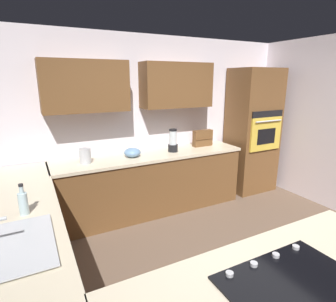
{
  "coord_description": "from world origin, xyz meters",
  "views": [
    {
      "loc": [
        1.66,
        1.81,
        1.97
      ],
      "look_at": [
        -0.01,
        -1.4,
        1.01
      ],
      "focal_mm": 29.15,
      "sensor_mm": 36.0,
      "label": 1
    }
  ],
  "objects_px": {
    "sink_unit": "(15,245)",
    "spice_rack": "(203,138)",
    "cooktop": "(297,286)",
    "kettle": "(85,156)",
    "mixing_bowl": "(132,152)",
    "dish_soap_bottle": "(23,203)",
    "blender": "(173,142)",
    "wall_oven": "(252,131)"
  },
  "relations": [
    {
      "from": "mixing_bowl",
      "to": "spice_rack",
      "type": "bearing_deg",
      "value": -176.01
    },
    {
      "from": "mixing_bowl",
      "to": "kettle",
      "type": "relative_size",
      "value": 1.2
    },
    {
      "from": "mixing_bowl",
      "to": "spice_rack",
      "type": "height_order",
      "value": "spice_rack"
    },
    {
      "from": "cooktop",
      "to": "mixing_bowl",
      "type": "xyz_separation_m",
      "value": [
        -0.1,
        -2.77,
        0.06
      ]
    },
    {
      "from": "sink_unit",
      "to": "mixing_bowl",
      "type": "relative_size",
      "value": 2.96
    },
    {
      "from": "spice_rack",
      "to": "kettle",
      "type": "bearing_deg",
      "value": 2.63
    },
    {
      "from": "blender",
      "to": "dish_soap_bottle",
      "type": "relative_size",
      "value": 1.31
    },
    {
      "from": "cooktop",
      "to": "spice_rack",
      "type": "bearing_deg",
      "value": -115.24
    },
    {
      "from": "cooktop",
      "to": "kettle",
      "type": "xyz_separation_m",
      "value": [
        0.55,
        -2.77,
        0.09
      ]
    },
    {
      "from": "sink_unit",
      "to": "kettle",
      "type": "bearing_deg",
      "value": -114.87
    },
    {
      "from": "sink_unit",
      "to": "kettle",
      "type": "relative_size",
      "value": 3.57
    },
    {
      "from": "cooktop",
      "to": "spice_rack",
      "type": "xyz_separation_m",
      "value": [
        -1.35,
        -2.86,
        0.12
      ]
    },
    {
      "from": "wall_oven",
      "to": "blender",
      "type": "height_order",
      "value": "wall_oven"
    },
    {
      "from": "mixing_bowl",
      "to": "sink_unit",
      "type": "bearing_deg",
      "value": 49.61
    },
    {
      "from": "cooktop",
      "to": "kettle",
      "type": "relative_size",
      "value": 3.87
    },
    {
      "from": "kettle",
      "to": "dish_soap_bottle",
      "type": "relative_size",
      "value": 0.74
    },
    {
      "from": "wall_oven",
      "to": "kettle",
      "type": "bearing_deg",
      "value": 0.07
    },
    {
      "from": "kettle",
      "to": "dish_soap_bottle",
      "type": "distance_m",
      "value": 1.4
    },
    {
      "from": "sink_unit",
      "to": "spice_rack",
      "type": "distance_m",
      "value": 3.21
    },
    {
      "from": "blender",
      "to": "spice_rack",
      "type": "distance_m",
      "value": 0.61
    },
    {
      "from": "cooktop",
      "to": "dish_soap_bottle",
      "type": "height_order",
      "value": "dish_soap_bottle"
    },
    {
      "from": "mixing_bowl",
      "to": "dish_soap_bottle",
      "type": "relative_size",
      "value": 0.89
    },
    {
      "from": "wall_oven",
      "to": "mixing_bowl",
      "type": "xyz_separation_m",
      "value": [
        2.25,
        0.0,
        -0.11
      ]
    },
    {
      "from": "dish_soap_bottle",
      "to": "cooktop",
      "type": "bearing_deg",
      "value": 129.09
    },
    {
      "from": "cooktop",
      "to": "dish_soap_bottle",
      "type": "relative_size",
      "value": 2.87
    },
    {
      "from": "sink_unit",
      "to": "spice_rack",
      "type": "xyz_separation_m",
      "value": [
        -2.68,
        -1.77,
        0.11
      ]
    },
    {
      "from": "wall_oven",
      "to": "spice_rack",
      "type": "relative_size",
      "value": 6.42
    },
    {
      "from": "cooktop",
      "to": "blender",
      "type": "xyz_separation_m",
      "value": [
        -0.75,
        -2.77,
        0.14
      ]
    },
    {
      "from": "sink_unit",
      "to": "mixing_bowl",
      "type": "bearing_deg",
      "value": -130.39
    },
    {
      "from": "sink_unit",
      "to": "spice_rack",
      "type": "relative_size",
      "value": 2.09
    },
    {
      "from": "sink_unit",
      "to": "kettle",
      "type": "xyz_separation_m",
      "value": [
        -0.78,
        -1.68,
        0.08
      ]
    },
    {
      "from": "dish_soap_bottle",
      "to": "kettle",
      "type": "bearing_deg",
      "value": -120.98
    },
    {
      "from": "cooktop",
      "to": "mixing_bowl",
      "type": "relative_size",
      "value": 3.21
    },
    {
      "from": "wall_oven",
      "to": "kettle",
      "type": "distance_m",
      "value": 2.9
    },
    {
      "from": "kettle",
      "to": "wall_oven",
      "type": "bearing_deg",
      "value": -179.93
    },
    {
      "from": "sink_unit",
      "to": "mixing_bowl",
      "type": "xyz_separation_m",
      "value": [
        -1.43,
        -1.68,
        0.05
      ]
    },
    {
      "from": "wall_oven",
      "to": "cooktop",
      "type": "distance_m",
      "value": 3.63
    },
    {
      "from": "spice_rack",
      "to": "dish_soap_bottle",
      "type": "bearing_deg",
      "value": 26.15
    },
    {
      "from": "wall_oven",
      "to": "kettle",
      "type": "height_order",
      "value": "wall_oven"
    },
    {
      "from": "kettle",
      "to": "blender",
      "type": "bearing_deg",
      "value": 180.0
    },
    {
      "from": "mixing_bowl",
      "to": "kettle",
      "type": "bearing_deg",
      "value": 0.0
    },
    {
      "from": "spice_rack",
      "to": "kettle",
      "type": "relative_size",
      "value": 1.7
    }
  ]
}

